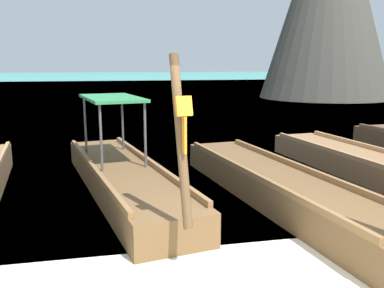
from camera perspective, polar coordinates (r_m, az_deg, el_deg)
The scene contains 4 objects.
sea_water at distance 65.41m, azimuth -10.80°, elevation 8.48°, with size 120.00×120.00×0.00m, color #2DB29E.
longtail_boat_orange_ribbon at distance 8.44m, azimuth -9.35°, elevation -4.35°, with size 2.36×6.55×2.65m.
longtail_boat_yellow_ribbon at distance 7.87m, azimuth 11.96°, elevation -5.90°, with size 2.03×7.00×2.33m.
longtail_boat_violet_ribbon at distance 10.36m, azimuth 22.15°, elevation -2.53°, with size 1.82×6.62×2.63m.
Camera 1 is at (-1.57, -4.10, 2.52)m, focal length 39.33 mm.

